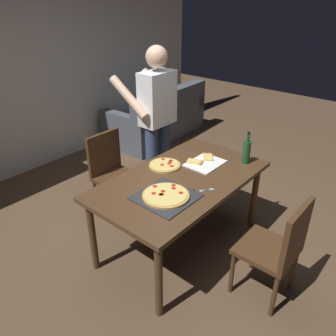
{
  "coord_description": "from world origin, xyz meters",
  "views": [
    {
      "loc": [
        -2.03,
        -1.58,
        2.22
      ],
      "look_at": [
        0.0,
        0.15,
        0.8
      ],
      "focal_mm": 35.99,
      "sensor_mm": 36.0,
      "label": 1
    }
  ],
  "objects_px": {
    "dining_table": "(181,186)",
    "kitchen_scissors": "(198,191)",
    "pepperoni_pizza_on_tray": "(166,196)",
    "couch": "(158,120)",
    "chair_near_camera": "(279,246)",
    "person_serving_pizza": "(156,119)",
    "wine_bottle": "(247,151)",
    "second_pizza_plain": "(165,165)",
    "chair_far_side": "(112,169)"
  },
  "relations": [
    {
      "from": "dining_table",
      "to": "kitchen_scissors",
      "type": "relative_size",
      "value": 8.52
    },
    {
      "from": "dining_table",
      "to": "pepperoni_pizza_on_tray",
      "type": "xyz_separation_m",
      "value": [
        -0.32,
        -0.1,
        0.09
      ]
    },
    {
      "from": "couch",
      "to": "pepperoni_pizza_on_tray",
      "type": "bearing_deg",
      "value": -136.82
    },
    {
      "from": "dining_table",
      "to": "chair_near_camera",
      "type": "relative_size",
      "value": 1.79
    },
    {
      "from": "couch",
      "to": "person_serving_pizza",
      "type": "bearing_deg",
      "value": -138.37
    },
    {
      "from": "couch",
      "to": "wine_bottle",
      "type": "distance_m",
      "value": 2.66
    },
    {
      "from": "person_serving_pizza",
      "to": "wine_bottle",
      "type": "height_order",
      "value": "person_serving_pizza"
    },
    {
      "from": "person_serving_pizza",
      "to": "wine_bottle",
      "type": "distance_m",
      "value": 1.03
    },
    {
      "from": "chair_near_camera",
      "to": "pepperoni_pizza_on_tray",
      "type": "relative_size",
      "value": 2.06
    },
    {
      "from": "couch",
      "to": "wine_bottle",
      "type": "height_order",
      "value": "wine_bottle"
    },
    {
      "from": "second_pizza_plain",
      "to": "pepperoni_pizza_on_tray",
      "type": "bearing_deg",
      "value": -138.23
    },
    {
      "from": "pepperoni_pizza_on_tray",
      "to": "kitchen_scissors",
      "type": "relative_size",
      "value": 2.32
    },
    {
      "from": "pepperoni_pizza_on_tray",
      "to": "wine_bottle",
      "type": "height_order",
      "value": "wine_bottle"
    },
    {
      "from": "dining_table",
      "to": "wine_bottle",
      "type": "relative_size",
      "value": 5.09
    },
    {
      "from": "pepperoni_pizza_on_tray",
      "to": "kitchen_scissors",
      "type": "distance_m",
      "value": 0.28
    },
    {
      "from": "dining_table",
      "to": "second_pizza_plain",
      "type": "bearing_deg",
      "value": 72.55
    },
    {
      "from": "chair_far_side",
      "to": "kitchen_scissors",
      "type": "relative_size",
      "value": 4.76
    },
    {
      "from": "wine_bottle",
      "to": "chair_near_camera",
      "type": "bearing_deg",
      "value": -133.78
    },
    {
      "from": "dining_table",
      "to": "pepperoni_pizza_on_tray",
      "type": "bearing_deg",
      "value": -162.46
    },
    {
      "from": "pepperoni_pizza_on_tray",
      "to": "second_pizza_plain",
      "type": "bearing_deg",
      "value": 41.77
    },
    {
      "from": "dining_table",
      "to": "kitchen_scissors",
      "type": "height_order",
      "value": "kitchen_scissors"
    },
    {
      "from": "couch",
      "to": "pepperoni_pizza_on_tray",
      "type": "height_order",
      "value": "couch"
    },
    {
      "from": "chair_near_camera",
      "to": "wine_bottle",
      "type": "xyz_separation_m",
      "value": [
        0.64,
        0.67,
        0.36
      ]
    },
    {
      "from": "person_serving_pizza",
      "to": "second_pizza_plain",
      "type": "bearing_deg",
      "value": -130.8
    },
    {
      "from": "chair_far_side",
      "to": "kitchen_scissors",
      "type": "bearing_deg",
      "value": -94.11
    },
    {
      "from": "couch",
      "to": "second_pizza_plain",
      "type": "relative_size",
      "value": 5.9
    },
    {
      "from": "wine_bottle",
      "to": "second_pizza_plain",
      "type": "relative_size",
      "value": 1.07
    },
    {
      "from": "person_serving_pizza",
      "to": "kitchen_scissors",
      "type": "xyz_separation_m",
      "value": [
        -0.57,
        -0.98,
        -0.24
      ]
    },
    {
      "from": "dining_table",
      "to": "chair_near_camera",
      "type": "height_order",
      "value": "chair_near_camera"
    },
    {
      "from": "chair_near_camera",
      "to": "second_pizza_plain",
      "type": "distance_m",
      "value": 1.23
    },
    {
      "from": "chair_far_side",
      "to": "second_pizza_plain",
      "type": "distance_m",
      "value": 0.74
    },
    {
      "from": "couch",
      "to": "dining_table",
      "type": "bearing_deg",
      "value": -133.78
    },
    {
      "from": "dining_table",
      "to": "kitchen_scissors",
      "type": "bearing_deg",
      "value": -108.88
    },
    {
      "from": "chair_near_camera",
      "to": "person_serving_pizza",
      "type": "bearing_deg",
      "value": 73.82
    },
    {
      "from": "chair_far_side",
      "to": "couch",
      "type": "bearing_deg",
      "value": 28.66
    },
    {
      "from": "person_serving_pizza",
      "to": "wine_bottle",
      "type": "relative_size",
      "value": 5.54
    },
    {
      "from": "chair_far_side",
      "to": "chair_near_camera",
      "type": "bearing_deg",
      "value": -90.0
    },
    {
      "from": "dining_table",
      "to": "pepperoni_pizza_on_tray",
      "type": "distance_m",
      "value": 0.35
    },
    {
      "from": "chair_far_side",
      "to": "kitchen_scissors",
      "type": "xyz_separation_m",
      "value": [
        -0.09,
        -1.2,
        0.24
      ]
    },
    {
      "from": "chair_near_camera",
      "to": "person_serving_pizza",
      "type": "height_order",
      "value": "person_serving_pizza"
    },
    {
      "from": "kitchen_scissors",
      "to": "second_pizza_plain",
      "type": "distance_m",
      "value": 0.54
    },
    {
      "from": "couch",
      "to": "chair_near_camera",
      "type": "bearing_deg",
      "value": -122.99
    },
    {
      "from": "chair_near_camera",
      "to": "wine_bottle",
      "type": "relative_size",
      "value": 2.85
    },
    {
      "from": "couch",
      "to": "person_serving_pizza",
      "type": "height_order",
      "value": "person_serving_pizza"
    },
    {
      "from": "kitchen_scissors",
      "to": "chair_near_camera",
      "type": "bearing_deg",
      "value": -82.93
    },
    {
      "from": "dining_table",
      "to": "chair_far_side",
      "type": "distance_m",
      "value": 0.96
    },
    {
      "from": "chair_near_camera",
      "to": "couch",
      "type": "bearing_deg",
      "value": 57.01
    },
    {
      "from": "chair_far_side",
      "to": "person_serving_pizza",
      "type": "relative_size",
      "value": 0.51
    },
    {
      "from": "dining_table",
      "to": "pepperoni_pizza_on_tray",
      "type": "height_order",
      "value": "pepperoni_pizza_on_tray"
    },
    {
      "from": "wine_bottle",
      "to": "kitchen_scissors",
      "type": "bearing_deg",
      "value": 177.68
    }
  ]
}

